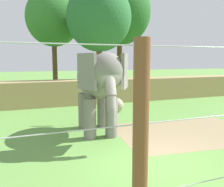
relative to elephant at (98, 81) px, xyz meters
The scene contains 9 objects.
ground_plane 3.92m from the elephant, 78.12° to the right, with size 120.00×120.00×0.00m, color #609342.
dirt_patch 4.21m from the elephant, 17.48° to the right, with size 5.68×3.97×0.01m, color #937F5B.
embankment_wall 7.29m from the elephant, 84.56° to the left, with size 36.00×1.80×1.61m, color tan.
elephant is the anchor object (origin of this frame).
enrichment_ball 4.65m from the elephant, 58.43° to the left, with size 0.80×0.80×0.80m, color tan.
cable_fence 5.59m from the elephant, 82.36° to the right, with size 12.11×0.27×3.32m.
tree_far_left 14.33m from the elephant, 89.02° to the left, with size 4.82×4.82×9.19m.
tree_left_of_centre 13.15m from the elephant, 63.40° to the left, with size 5.28×5.28×9.76m.
tree_behind_wall 10.49m from the elephant, 71.73° to the left, with size 4.94×4.94×8.77m.
Camera 1 is at (-3.57, -5.84, 2.96)m, focal length 39.17 mm.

